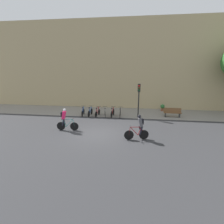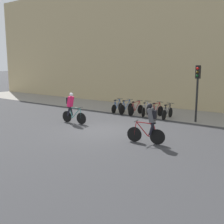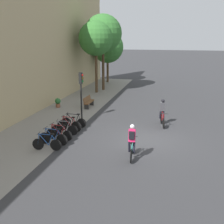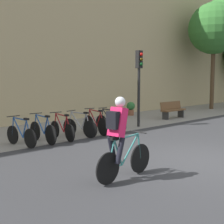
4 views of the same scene
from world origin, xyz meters
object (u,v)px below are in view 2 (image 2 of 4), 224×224
at_px(parked_bike_0, 117,107).
at_px(parked_bike_1, 126,108).
at_px(traffic_light_pole, 197,83).
at_px(parked_bike_3, 146,110).
at_px(parked_bike_5, 167,113).
at_px(cyclist_grey, 150,122).
at_px(cyclist_pink, 71,107).
at_px(parked_bike_2, 136,109).
at_px(parked_bike_4, 156,111).

height_order(parked_bike_0, parked_bike_1, parked_bike_1).
height_order(parked_bike_1, traffic_light_pole, traffic_light_pole).
relative_size(parked_bike_3, parked_bike_5, 0.95).
relative_size(cyclist_grey, parked_bike_0, 1.13).
xyz_separation_m(cyclist_grey, parked_bike_1, (-4.92, 5.53, -0.55)).
xyz_separation_m(cyclist_pink, parked_bike_0, (0.07, 4.48, -0.57)).
xyz_separation_m(cyclist_grey, parked_bike_0, (-5.69, 5.53, -0.57)).
bearing_deg(parked_bike_3, cyclist_grey, -58.71).
xyz_separation_m(parked_bike_0, parked_bike_2, (1.55, -0.00, 0.00)).
height_order(cyclist_pink, parked_bike_2, cyclist_pink).
distance_m(parked_bike_2, traffic_light_pole, 4.56).
xyz_separation_m(parked_bike_5, traffic_light_pole, (1.79, 0.09, 1.93)).
bearing_deg(parked_bike_5, parked_bike_2, -179.99).
bearing_deg(cyclist_pink, cyclist_grey, -10.40).
bearing_deg(parked_bike_2, cyclist_grey, -53.19).
relative_size(parked_bike_2, parked_bike_5, 0.99).
height_order(cyclist_pink, parked_bike_0, cyclist_pink).
bearing_deg(parked_bike_0, parked_bike_2, -0.05).
xyz_separation_m(parked_bike_4, traffic_light_pole, (2.57, 0.08, 1.92)).
bearing_deg(cyclist_grey, parked_bike_3, 121.29).
bearing_deg(parked_bike_4, parked_bike_2, -179.92).
height_order(cyclist_pink, traffic_light_pole, traffic_light_pole).
bearing_deg(cyclist_grey, parked_bike_5, 108.14).
bearing_deg(parked_bike_0, parked_bike_3, 0.01).
distance_m(parked_bike_0, parked_bike_1, 0.77).
distance_m(parked_bike_3, parked_bike_4, 0.77).
distance_m(cyclist_grey, parked_bike_4, 6.13).
bearing_deg(traffic_light_pole, parked_bike_3, -178.56).
relative_size(parked_bike_5, traffic_light_pole, 0.50).
height_order(parked_bike_4, traffic_light_pole, traffic_light_pole).
distance_m(parked_bike_3, parked_bike_5, 1.55).
relative_size(parked_bike_0, parked_bike_4, 0.95).
distance_m(cyclist_grey, parked_bike_3, 6.50).
xyz_separation_m(parked_bike_4, parked_bike_5, (0.78, -0.00, -0.02)).
height_order(cyclist_grey, parked_bike_0, cyclist_grey).
height_order(parked_bike_3, parked_bike_5, parked_bike_3).
bearing_deg(parked_bike_1, parked_bike_5, -0.01).
xyz_separation_m(parked_bike_2, parked_bike_4, (1.55, 0.00, 0.02)).
bearing_deg(parked_bike_4, parked_bike_1, -179.98).
relative_size(cyclist_pink, traffic_light_pole, 0.53).
distance_m(parked_bike_0, parked_bike_5, 3.88).
bearing_deg(parked_bike_0, parked_bike_1, -0.01).
bearing_deg(parked_bike_1, parked_bike_4, 0.02).
relative_size(cyclist_pink, parked_bike_5, 1.07).
relative_size(cyclist_pink, parked_bike_3, 1.12).
bearing_deg(parked_bike_0, parked_bike_4, 0.01).
xyz_separation_m(parked_bike_0, parked_bike_5, (3.88, -0.00, 0.01)).
bearing_deg(parked_bike_5, parked_bike_0, 179.99).
relative_size(parked_bike_0, traffic_light_pole, 0.47).
bearing_deg(parked_bike_0, parked_bike_5, -0.01).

